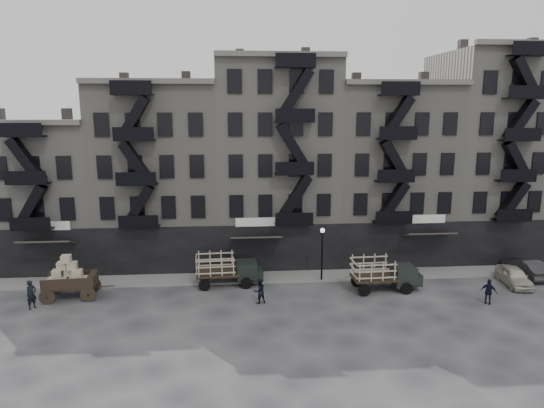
{
  "coord_description": "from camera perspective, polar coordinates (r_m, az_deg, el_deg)",
  "views": [
    {
      "loc": [
        -3.59,
        -32.66,
        13.44
      ],
      "look_at": [
        -0.75,
        4.0,
        5.93
      ],
      "focal_mm": 32.0,
      "sensor_mm": 36.0,
      "label": 1
    }
  ],
  "objects": [
    {
      "name": "building_center",
      "position": [
        42.92,
        0.4,
        4.94
      ],
      "size": [
        10.0,
        11.35,
        18.2
      ],
      "color": "gray",
      "rests_on": "ground"
    },
    {
      "name": "stake_truck_east",
      "position": [
        36.88,
        13.06,
        -7.75
      ],
      "size": [
        5.14,
        2.29,
        2.54
      ],
      "rotation": [
        0.0,
        0.0,
        0.04
      ],
      "color": "black",
      "rests_on": "ground"
    },
    {
      "name": "sidewalk",
      "position": [
        38.95,
        1.14,
        -8.53
      ],
      "size": [
        55.0,
        2.5,
        0.15
      ],
      "primitive_type": "cube",
      "color": "slate",
      "rests_on": "ground"
    },
    {
      "name": "building_midwest",
      "position": [
        43.37,
        -12.91,
        3.38
      ],
      "size": [
        10.0,
        11.35,
        16.2
      ],
      "color": "gray",
      "rests_on": "ground"
    },
    {
      "name": "ground",
      "position": [
        35.5,
        1.73,
        -10.71
      ],
      "size": [
        140.0,
        140.0,
        0.0
      ],
      "primitive_type": "plane",
      "color": "#38383A",
      "rests_on": "ground"
    },
    {
      "name": "pedestrian_west",
      "position": [
        36.74,
        -26.46,
        -9.52
      ],
      "size": [
        0.79,
        0.87,
        1.99
      ],
      "primitive_type": "imported",
      "rotation": [
        0.0,
        0.0,
        1.01
      ],
      "color": "black",
      "rests_on": "ground"
    },
    {
      "name": "building_west",
      "position": [
        46.15,
        -25.2,
        1.16
      ],
      "size": [
        10.0,
        11.35,
        13.2
      ],
      "color": "gray",
      "rests_on": "ground"
    },
    {
      "name": "building_east",
      "position": [
        48.8,
        24.61,
        5.28
      ],
      "size": [
        10.0,
        11.35,
        19.2
      ],
      "color": "gray",
      "rests_on": "ground"
    },
    {
      "name": "stake_truck_west",
      "position": [
        37.09,
        -5.3,
        -7.41
      ],
      "size": [
        5.09,
        2.33,
        2.5
      ],
      "rotation": [
        0.0,
        0.0,
        0.06
      ],
      "color": "black",
      "rests_on": "ground"
    },
    {
      "name": "pedestrian_mid",
      "position": [
        33.92,
        -1.49,
        -10.2
      ],
      "size": [
        1.04,
        0.94,
        1.75
      ],
      "primitive_type": "imported",
      "rotation": [
        0.0,
        0.0,
        3.53
      ],
      "color": "black",
      "rests_on": "ground"
    },
    {
      "name": "lamp_post",
      "position": [
        37.42,
        5.92,
        -5.06
      ],
      "size": [
        0.36,
        0.36,
        4.28
      ],
      "color": "black",
      "rests_on": "ground"
    },
    {
      "name": "building_mideast",
      "position": [
        45.0,
        13.21,
        3.66
      ],
      "size": [
        10.0,
        11.35,
        16.2
      ],
      "color": "gray",
      "rests_on": "ground"
    },
    {
      "name": "wagon",
      "position": [
        37.32,
        -22.86,
        -7.54
      ],
      "size": [
        3.91,
        2.32,
        3.19
      ],
      "rotation": [
        0.0,
        0.0,
        0.08
      ],
      "color": "black",
      "rests_on": "ground"
    },
    {
      "name": "policeman",
      "position": [
        36.87,
        24.15,
        -9.41
      ],
      "size": [
        1.1,
        0.98,
        1.79
      ],
      "primitive_type": "imported",
      "rotation": [
        0.0,
        0.0,
        2.49
      ],
      "color": "black",
      "rests_on": "ground"
    },
    {
      "name": "car_far",
      "position": [
        43.95,
        27.72,
        -6.63
      ],
      "size": [
        1.71,
        4.53,
        1.48
      ],
      "primitive_type": "imported",
      "rotation": [
        0.0,
        0.0,
        3.17
      ],
      "color": "black",
      "rests_on": "ground"
    },
    {
      "name": "car_east",
      "position": [
        41.58,
        26.6,
        -7.6
      ],
      "size": [
        2.07,
        4.16,
        1.36
      ],
      "primitive_type": "imported",
      "rotation": [
        0.0,
        0.0,
        -0.12
      ],
      "color": "#B4B1A2",
      "rests_on": "ground"
    }
  ]
}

